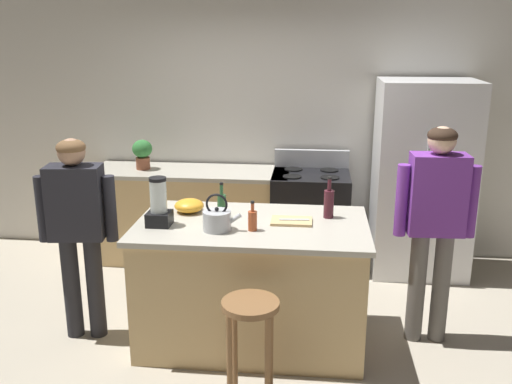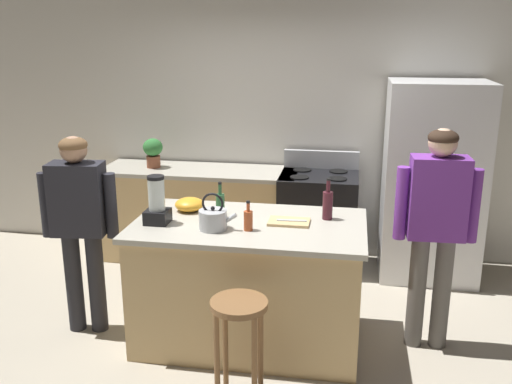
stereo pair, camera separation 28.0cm
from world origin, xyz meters
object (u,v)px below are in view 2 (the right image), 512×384
Objects in this scene: bottle_wine at (328,204)px; potted_plant at (153,151)px; bottle_olive_oil at (220,205)px; tea_kettle at (213,219)px; bar_stool at (239,325)px; stove_range at (318,220)px; mixing_bowl at (190,204)px; chef_knife at (292,220)px; person_by_island_left at (79,217)px; cutting_board at (289,222)px; blender_appliance at (157,203)px; bottle_cooking_sauce at (248,220)px; refrigerator at (432,182)px; person_by_sink_right at (436,219)px; kitchen_island at (249,282)px.

potted_plant is at bearing 143.44° from bottle_wine.
tea_kettle is at bearing -87.78° from bottle_olive_oil.
potted_plant is (-1.36, 2.32, 0.58)m from bar_stool.
stove_range is 1.47m from bottle_wine.
mixing_bowl is 1.03× the size of chef_knife.
person_by_island_left is 1.61m from chef_knife.
stove_range is at bearing 81.55° from bar_stool.
potted_plant is 2.19m from cutting_board.
bottle_olive_oil is (0.42, 0.20, -0.05)m from blender_appliance.
stove_range reaches higher than chef_knife.
stove_range is 1.81m from bottle_cooking_sauce.
refrigerator is at bearing -1.04° from potted_plant.
stove_range is 3.78× the size of cutting_board.
bar_stool is at bearing -104.69° from cutting_board.
person_by_sink_right is 7.57× the size of chef_knife.
chef_knife is at bearing -150.11° from bottle_wine.
person_by_sink_right is at bearing 36.15° from bar_stool.
blender_appliance reaches higher than potted_plant.
person_by_island_left is at bearing 179.95° from chef_knife.
chef_knife is at bearing 9.28° from blender_appliance.
bottle_wine is 0.86m from tea_kettle.
tea_kettle reaches higher than cutting_board.
kitchen_island is at bearing 95.71° from bar_stool.
person_by_sink_right is 1.57m from bottle_olive_oil.
person_by_sink_right reaches higher than stove_range.
bottle_wine reaches higher than cutting_board.
kitchen_island is at bearing -50.39° from potted_plant.
person_by_island_left is 1.59m from cutting_board.
refrigerator reaches higher than bar_stool.
tea_kettle is at bearing -7.91° from blender_appliance.
refrigerator is 2.23m from bottle_olive_oil.
refrigerator is 6.25× the size of potted_plant.
bottle_wine reaches higher than bottle_olive_oil.
blender_appliance is (0.62, -1.67, -0.02)m from potted_plant.
bottle_olive_oil is (1.07, 0.15, 0.11)m from person_by_island_left.
mixing_bowl is (0.77, -1.34, -0.12)m from potted_plant.
tea_kettle reaches higher than bottle_cooking_sauce.
bottle_wine is 0.64m from bottle_cooking_sauce.
bottle_wine is at bearing 24.78° from tea_kettle.
tea_kettle is (0.29, -0.39, 0.03)m from mixing_bowl.
bar_stool is 2.58× the size of bottle_olive_oil.
bottle_cooking_sauce is at bearing -149.07° from chef_knife.
bottle_olive_oil is (-0.23, 0.08, 0.58)m from kitchen_island.
stove_range reaches higher than mixing_bowl.
cutting_board is (0.27, 0.20, -0.07)m from bottle_cooking_sauce.
potted_plant reaches higher than chef_knife.
refrigerator is 1.13× the size of person_by_sink_right.
mixing_bowl is (-0.51, 0.21, 0.53)m from kitchen_island.
bottle_cooking_sauce is 0.98× the size of chef_knife.
refrigerator reaches higher than cutting_board.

